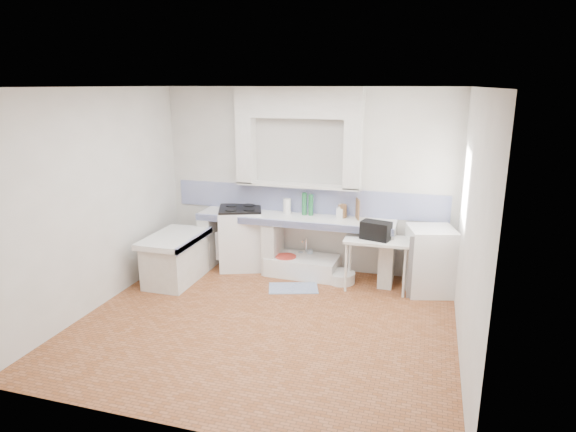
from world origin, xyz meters
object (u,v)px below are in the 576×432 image
(stove, at_px, (241,238))
(side_table, at_px, (376,264))
(sink, at_px, (303,266))
(fridge, at_px, (430,260))

(stove, relative_size, side_table, 1.05)
(sink, bearing_deg, stove, 179.92)
(stove, distance_m, sink, 1.08)
(stove, bearing_deg, fridge, -24.23)
(stove, bearing_deg, side_table, -28.31)
(sink, relative_size, side_table, 1.19)
(stove, bearing_deg, sink, -23.14)
(stove, height_order, side_table, stove)
(sink, distance_m, side_table, 1.19)
(side_table, relative_size, fridge, 0.96)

